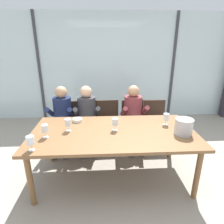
{
  "coord_description": "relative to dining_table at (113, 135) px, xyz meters",
  "views": [
    {
      "loc": [
        -0.15,
        -2.35,
        1.88
      ],
      "look_at": [
        0.0,
        0.35,
        0.9
      ],
      "focal_mm": 30.46,
      "sensor_mm": 36.0,
      "label": 1
    }
  ],
  "objects": [
    {
      "name": "ice_bucket_primary",
      "position": [
        0.91,
        -0.14,
        0.18
      ],
      "size": [
        0.24,
        0.24,
        0.21
      ],
      "color": "#B7B7BC",
      "rests_on": "dining_table"
    },
    {
      "name": "person_maroon_top",
      "position": [
        0.42,
        0.84,
        -0.01
      ],
      "size": [
        0.48,
        0.63,
        1.18
      ],
      "rotation": [
        0.0,
        0.0,
        0.07
      ],
      "color": "brown",
      "rests_on": "ground"
    },
    {
      "name": "dining_table",
      "position": [
        0.0,
        0.0,
        0.0
      ],
      "size": [
        2.23,
        1.13,
        0.75
      ],
      "color": "brown",
      "rests_on": "ground"
    },
    {
      "name": "window_glass_panel",
      "position": [
        0.0,
        2.52,
        0.62
      ],
      "size": [
        7.43,
        0.03,
        2.6
      ],
      "primitive_type": "cube",
      "color": "silver",
      "rests_on": "ground"
    },
    {
      "name": "wine_glass_center_pour",
      "position": [
        0.02,
        0.02,
        0.18
      ],
      "size": [
        0.08,
        0.08,
        0.17
      ],
      "color": "silver",
      "rests_on": "dining_table"
    },
    {
      "name": "window_mullion_right",
      "position": [
        1.67,
        2.5,
        0.62
      ],
      "size": [
        0.06,
        0.06,
        2.6
      ],
      "primitive_type": "cube",
      "color": "#38383D",
      "rests_on": "ground"
    },
    {
      "name": "wine_glass_near_bucket",
      "position": [
        -0.87,
        -0.14,
        0.19
      ],
      "size": [
        0.08,
        0.08,
        0.17
      ],
      "color": "silver",
      "rests_on": "dining_table"
    },
    {
      "name": "chair_center",
      "position": [
        -0.04,
        1.01,
        -0.18
      ],
      "size": [
        0.46,
        0.46,
        0.87
      ],
      "rotation": [
        0.0,
        0.0,
        0.05
      ],
      "color": "#332319",
      "rests_on": "ground"
    },
    {
      "name": "person_charcoal_jacket",
      "position": [
        -0.42,
        0.84,
        -0.01
      ],
      "size": [
        0.48,
        0.63,
        1.18
      ],
      "rotation": [
        0.0,
        0.0,
        0.08
      ],
      "color": "#38383D",
      "rests_on": "ground"
    },
    {
      "name": "wine_glass_by_left_taster",
      "position": [
        0.78,
        0.17,
        0.18
      ],
      "size": [
        0.08,
        0.08,
        0.17
      ],
      "color": "silver",
      "rests_on": "dining_table"
    },
    {
      "name": "chair_near_window_right",
      "position": [
        0.85,
        0.97,
        -0.18
      ],
      "size": [
        0.44,
        0.44,
        0.87
      ],
      "rotation": [
        0.0,
        0.0,
        -0.01
      ],
      "color": "#332319",
      "rests_on": "ground"
    },
    {
      "name": "chair_near_curtain",
      "position": [
        -0.84,
        0.98,
        -0.18
      ],
      "size": [
        0.44,
        0.44,
        0.87
      ],
      "rotation": [
        0.0,
        0.0,
        -0.0
      ],
      "color": "#332319",
      "rests_on": "ground"
    },
    {
      "name": "chair_left_of_center",
      "position": [
        -0.43,
        1.01,
        -0.18
      ],
      "size": [
        0.49,
        0.49,
        0.87
      ],
      "rotation": [
        0.0,
        0.0,
        0.11
      ],
      "color": "#332319",
      "rests_on": "ground"
    },
    {
      "name": "ground",
      "position": [
        0.0,
        1.0,
        -0.68
      ],
      "size": [
        14.0,
        14.0,
        0.0
      ],
      "primitive_type": "plane",
      "color": "#9E9384"
    },
    {
      "name": "hillside_vineyard",
      "position": [
        0.0,
        5.97,
        0.39
      ],
      "size": [
        13.43,
        2.4,
        2.16
      ],
      "primitive_type": "cube",
      "color": "#477A38",
      "rests_on": "ground"
    },
    {
      "name": "window_mullion_left",
      "position": [
        -1.67,
        2.5,
        0.62
      ],
      "size": [
        0.06,
        0.06,
        2.6
      ],
      "primitive_type": "cube",
      "color": "#38383D",
      "rests_on": "ground"
    },
    {
      "name": "person_navy_polo",
      "position": [
        -0.87,
        0.84,
        -0.01
      ],
      "size": [
        0.48,
        0.62,
        1.18
      ],
      "rotation": [
        0.0,
        0.0,
        -0.06
      ],
      "color": "#192347",
      "rests_on": "ground"
    },
    {
      "name": "tasting_bowl",
      "position": [
        -0.53,
        0.36,
        0.09
      ],
      "size": [
        0.15,
        0.15,
        0.05
      ],
      "primitive_type": "cylinder",
      "color": "silver",
      "rests_on": "dining_table"
    },
    {
      "name": "wine_glass_spare_empty",
      "position": [
        -0.61,
        0.04,
        0.18
      ],
      "size": [
        0.08,
        0.08,
        0.17
      ],
      "color": "silver",
      "rests_on": "dining_table"
    },
    {
      "name": "chair_right_of_center",
      "position": [
        0.44,
        1.0,
        -0.18
      ],
      "size": [
        0.47,
        0.47,
        0.87
      ],
      "rotation": [
        0.0,
        0.0,
        0.08
      ],
      "color": "#332319",
      "rests_on": "ground"
    },
    {
      "name": "wine_glass_by_right_taster",
      "position": [
        -0.95,
        -0.45,
        0.18
      ],
      "size": [
        0.08,
        0.08,
        0.17
      ],
      "color": "silver",
      "rests_on": "dining_table"
    }
  ]
}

